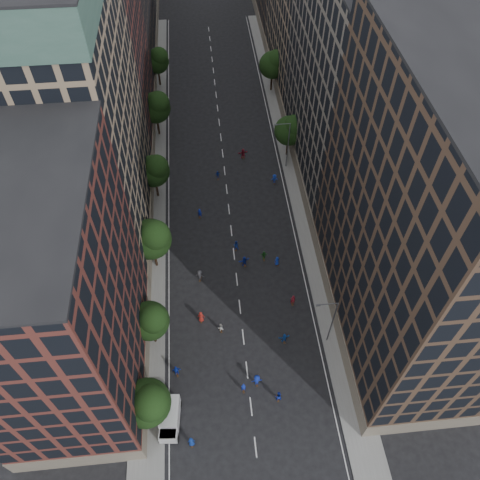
{
  "coord_description": "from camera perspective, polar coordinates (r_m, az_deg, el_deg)",
  "views": [
    {
      "loc": [
        -3.14,
        -14.53,
        54.47
      ],
      "look_at": [
        0.99,
        27.91,
        2.0
      ],
      "focal_mm": 35.0,
      "sensor_mm": 36.0,
      "label": 1
    }
  ],
  "objects": [
    {
      "name": "ground",
      "position": [
        77.14,
        -1.61,
        5.95
      ],
      "size": [
        240.0,
        240.0,
        0.0
      ],
      "primitive_type": "plane",
      "color": "black",
      "rests_on": "ground"
    },
    {
      "name": "sidewalk_left",
      "position": [
        82.98,
        -10.42,
        8.97
      ],
      "size": [
        4.0,
        105.0,
        0.15
      ],
      "primitive_type": "cube",
      "color": "slate",
      "rests_on": "ground"
    },
    {
      "name": "sidewalk_right",
      "position": [
        83.88,
        6.3,
        10.12
      ],
      "size": [
        4.0,
        105.0,
        0.15
      ],
      "primitive_type": "cube",
      "color": "slate",
      "rests_on": "ground"
    },
    {
      "name": "bldg_left_a",
      "position": [
        49.61,
        -21.78,
        -7.37
      ],
      "size": [
        14.0,
        22.0,
        30.0
      ],
      "primitive_type": "cube",
      "color": "#592822",
      "rests_on": "ground"
    },
    {
      "name": "bldg_left_b",
      "position": [
        64.1,
        -19.17,
        12.1
      ],
      "size": [
        14.0,
        26.0,
        34.0
      ],
      "primitive_type": "cube",
      "color": "#8D765C",
      "rests_on": "ground"
    },
    {
      "name": "bldg_left_c",
      "position": [
        84.56,
        -16.71,
        20.28
      ],
      "size": [
        14.0,
        20.0,
        28.0
      ],
      "primitive_type": "cube",
      "color": "#592822",
      "rests_on": "ground"
    },
    {
      "name": "bldg_right_a",
      "position": [
        51.89,
        21.7,
        1.63
      ],
      "size": [
        14.0,
        30.0,
        36.0
      ],
      "primitive_type": "cube",
      "color": "#483426",
      "rests_on": "ground"
    },
    {
      "name": "bldg_right_b",
      "position": [
        73.2,
        13.62,
        18.25
      ],
      "size": [
        14.0,
        28.0,
        33.0
      ],
      "primitive_type": "cube",
      "color": "#665E54",
      "rests_on": "ground"
    },
    {
      "name": "tree_left_0",
      "position": [
        52.47,
        -11.16,
        -18.9
      ],
      "size": [
        5.2,
        5.2,
        8.83
      ],
      "color": "black",
      "rests_on": "ground"
    },
    {
      "name": "tree_left_1",
      "position": [
        57.1,
        -10.84,
        -9.59
      ],
      "size": [
        4.8,
        4.8,
        8.21
      ],
      "color": "black",
      "rests_on": "ground"
    },
    {
      "name": "tree_left_2",
      "position": [
        63.29,
        -10.67,
        0.22
      ],
      "size": [
        5.6,
        5.6,
        9.45
      ],
      "color": "black",
      "rests_on": "ground"
    },
    {
      "name": "tree_left_3",
      "position": [
        73.39,
        -10.39,
        8.41
      ],
      "size": [
        5.0,
        5.0,
        8.58
      ],
      "color": "black",
      "rests_on": "ground"
    },
    {
      "name": "tree_left_4",
      "position": [
        85.76,
        -10.21,
        15.73
      ],
      "size": [
        5.4,
        5.4,
        9.08
      ],
      "color": "black",
      "rests_on": "ground"
    },
    {
      "name": "tree_left_5",
      "position": [
        99.53,
        -10.03,
        20.81
      ],
      "size": [
        4.8,
        4.8,
        8.33
      ],
      "color": "black",
      "rests_on": "ground"
    },
    {
      "name": "tree_right_a",
      "position": [
        80.55,
        6.17,
        13.26
      ],
      "size": [
        5.0,
        5.0,
        8.39
      ],
      "color": "black",
      "rests_on": "ground"
    },
    {
      "name": "tree_right_b",
      "position": [
        96.7,
        4.12,
        20.66
      ],
      "size": [
        5.2,
        5.2,
        8.83
      ],
      "color": "black",
      "rests_on": "ground"
    },
    {
      "name": "streetlamp_near",
      "position": [
        57.59,
        11.04,
        -9.58
      ],
      "size": [
        2.64,
        0.22,
        9.06
      ],
      "color": "#595B60",
      "rests_on": "ground"
    },
    {
      "name": "streetlamp_far",
      "position": [
        78.47,
        5.74,
        11.69
      ],
      "size": [
        2.64,
        0.22,
        9.06
      ],
      "color": "#595B60",
      "rests_on": "ground"
    },
    {
      "name": "cargo_van",
      "position": [
        56.5,
        -8.57,
        -20.66
      ],
      "size": [
        2.64,
        4.9,
        2.51
      ],
      "rotation": [
        0.0,
        0.0,
        -0.09
      ],
      "color": "silver",
      "rests_on": "ground"
    },
    {
      "name": "skater_0",
      "position": [
        55.96,
        -5.95,
        -23.28
      ],
      "size": [
        0.85,
        0.58,
        1.68
      ],
      "primitive_type": "imported",
      "rotation": [
        0.0,
        0.0,
        3.2
      ],
      "color": "navy",
      "rests_on": "ground"
    },
    {
      "name": "skater_1",
      "position": [
        57.7,
        0.41,
        -17.52
      ],
      "size": [
        0.61,
        0.42,
        1.62
      ],
      "primitive_type": "imported",
      "rotation": [
        0.0,
        0.0,
        3.2
      ],
      "color": "#1730BE",
      "rests_on": "ground"
    },
    {
      "name": "skater_2",
      "position": [
        57.44,
        4.66,
        -18.42
      ],
      "size": [
        0.86,
        0.69,
        1.73
      ],
      "primitive_type": "imported",
      "rotation": [
        0.0,
        0.0,
        3.18
      ],
      "color": "#142AA6",
      "rests_on": "ground"
    },
    {
      "name": "skater_3",
      "position": [
        57.88,
        2.06,
        -16.73
      ],
      "size": [
        1.3,
        0.8,
        1.94
      ],
      "primitive_type": "imported",
      "rotation": [
        0.0,
        0.0,
        3.21
      ],
      "color": "#13299F",
      "rests_on": "ground"
    },
    {
      "name": "skater_4",
      "position": [
        58.82,
        -7.75,
        -15.51
      ],
      "size": [
        1.19,
        0.64,
        1.93
      ],
      "primitive_type": "imported",
      "rotation": [
        0.0,
        0.0,
        3.3
      ],
      "color": "#132B9D",
      "rests_on": "ground"
    },
    {
      "name": "skater_5",
      "position": [
        60.61,
        5.41,
        -11.82
      ],
      "size": [
        1.55,
        0.7,
        1.61
      ],
      "primitive_type": "imported",
      "rotation": [
        0.0,
        0.0,
        3.29
      ],
      "color": "#13469E",
      "rests_on": "ground"
    },
    {
      "name": "skater_6",
      "position": [
        61.85,
        -4.78,
        -9.32
      ],
      "size": [
        0.99,
        0.71,
        1.9
      ],
      "primitive_type": "imported",
      "rotation": [
        0.0,
        0.0,
        3.02
      ],
      "color": "#AF251D",
      "rests_on": "ground"
    },
    {
      "name": "skater_7",
      "position": [
        63.43,
        6.45,
        -7.26
      ],
      "size": [
        0.66,
        0.43,
        1.79
      ],
      "primitive_type": "imported",
      "rotation": [
        0.0,
        0.0,
        3.13
      ],
      "color": "maroon",
      "rests_on": "ground"
    },
    {
      "name": "skater_8",
      "position": [
        61.16,
        -2.4,
        -10.61
      ],
      "size": [
        0.86,
        0.74,
        1.52
      ],
      "primitive_type": "imported",
      "rotation": [
        0.0,
        0.0,
        3.4
      ],
      "color": "silver",
      "rests_on": "ground"
    },
    {
      "name": "skater_9",
      "position": [
        65.36,
        -4.9,
        -4.34
      ],
      "size": [
        1.4,
        1.08,
        1.91
      ],
      "primitive_type": "imported",
      "rotation": [
        0.0,
        0.0,
        2.8
      ],
      "color": "#404045",
      "rests_on": "ground"
    },
    {
      "name": "skater_10",
      "position": [
        67.4,
        2.95,
        -1.9
      ],
      "size": [
        1.02,
        0.45,
        1.71
      ],
      "primitive_type": "imported",
      "rotation": [
        0.0,
        0.0,
        3.17
      ],
      "color": "#1F6822",
      "rests_on": "ground"
    },
    {
      "name": "skater_11",
      "position": [
        66.64,
        0.53,
        -2.62
      ],
      "size": [
        1.73,
        1.02,
        1.78
      ],
      "primitive_type": "imported",
      "rotation": [
        0.0,
        0.0,
        3.47
      ],
      "color": "navy",
      "rests_on": "ground"
    },
    {
      "name": "skater_12",
      "position": [
        66.98,
        4.53,
        -2.58
      ],
      "size": [
        0.92,
        0.78,
        1.6
      ],
      "primitive_type": "imported",
      "rotation": [
        0.0,
        0.0,
        3.56
      ],
      "color": "#142FA3",
      "rests_on": "ground"
    },
    {
      "name": "skater_13",
      "position": [
        72.89,
        -4.93,
        3.29
      ],
      "size": [
        0.71,
        0.57,
        1.7
      ],
      "primitive_type": "imported",
      "rotation": [
        0.0,
        0.0,
        2.84
      ],
      "color": "#152AB0",
      "rests_on": "ground"
    },
    {
      "name": "skater_14",
      "position": [
        68.48,
        -0.49,
        -0.65
      ],
      "size": [
        0.93,
        0.78,
        1.68
      ],
      "primitive_type": "imported",
      "rotation": [
        0.0,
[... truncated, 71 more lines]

